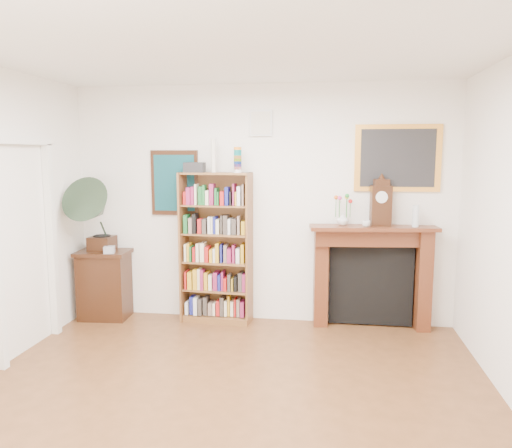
{
  "coord_description": "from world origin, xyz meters",
  "views": [
    {
      "loc": [
        0.79,
        -3.33,
        2.0
      ],
      "look_at": [
        0.07,
        1.6,
        1.29
      ],
      "focal_mm": 35.0,
      "sensor_mm": 36.0,
      "label": 1
    }
  ],
  "objects_px": {
    "bookshelf": "(216,239)",
    "fireplace": "(372,267)",
    "bottle_right": "(415,218)",
    "side_cabinet": "(105,284)",
    "cd_stack": "(109,250)",
    "teacup": "(366,224)",
    "gramophone": "(95,210)",
    "mantel_clock": "(381,203)",
    "bottle_left": "(416,216)",
    "flower_vase": "(343,219)"
  },
  "relations": [
    {
      "from": "gramophone",
      "to": "bottle_left",
      "type": "xyz_separation_m",
      "value": [
        3.68,
        0.17,
        -0.03
      ]
    },
    {
      "from": "flower_vase",
      "to": "bookshelf",
      "type": "bearing_deg",
      "value": -179.28
    },
    {
      "from": "gramophone",
      "to": "teacup",
      "type": "xyz_separation_m",
      "value": [
        3.14,
        0.1,
        -0.11
      ]
    },
    {
      "from": "cd_stack",
      "to": "bottle_right",
      "type": "height_order",
      "value": "bottle_right"
    },
    {
      "from": "fireplace",
      "to": "gramophone",
      "type": "xyz_separation_m",
      "value": [
        -3.23,
        -0.23,
        0.64
      ]
    },
    {
      "from": "side_cabinet",
      "to": "teacup",
      "type": "height_order",
      "value": "teacup"
    },
    {
      "from": "side_cabinet",
      "to": "flower_vase",
      "type": "relative_size",
      "value": 6.03
    },
    {
      "from": "flower_vase",
      "to": "cd_stack",
      "type": "bearing_deg",
      "value": -175.67
    },
    {
      "from": "cd_stack",
      "to": "bottle_right",
      "type": "xyz_separation_m",
      "value": [
        3.51,
        0.2,
        0.42
      ]
    },
    {
      "from": "mantel_clock",
      "to": "fireplace",
      "type": "bearing_deg",
      "value": 156.67
    },
    {
      "from": "gramophone",
      "to": "fireplace",
      "type": "bearing_deg",
      "value": 5.48
    },
    {
      "from": "side_cabinet",
      "to": "gramophone",
      "type": "height_order",
      "value": "gramophone"
    },
    {
      "from": "fireplace",
      "to": "mantel_clock",
      "type": "relative_size",
      "value": 2.76
    },
    {
      "from": "bookshelf",
      "to": "cd_stack",
      "type": "distance_m",
      "value": 1.27
    },
    {
      "from": "bottle_right",
      "to": "side_cabinet",
      "type": "bearing_deg",
      "value": -178.62
    },
    {
      "from": "cd_stack",
      "to": "flower_vase",
      "type": "height_order",
      "value": "flower_vase"
    },
    {
      "from": "gramophone",
      "to": "flower_vase",
      "type": "relative_size",
      "value": 6.51
    },
    {
      "from": "cd_stack",
      "to": "teacup",
      "type": "bearing_deg",
      "value": 2.19
    },
    {
      "from": "bottle_right",
      "to": "cd_stack",
      "type": "bearing_deg",
      "value": -176.73
    },
    {
      "from": "side_cabinet",
      "to": "cd_stack",
      "type": "xyz_separation_m",
      "value": [
        0.13,
        -0.11,
        0.46
      ]
    },
    {
      "from": "bookshelf",
      "to": "fireplace",
      "type": "xyz_separation_m",
      "value": [
        1.81,
        0.06,
        -0.29
      ]
    },
    {
      "from": "mantel_clock",
      "to": "bottle_left",
      "type": "bearing_deg",
      "value": -15.32
    },
    {
      "from": "bottle_left",
      "to": "gramophone",
      "type": "bearing_deg",
      "value": -177.4
    },
    {
      "from": "cd_stack",
      "to": "teacup",
      "type": "height_order",
      "value": "teacup"
    },
    {
      "from": "side_cabinet",
      "to": "teacup",
      "type": "bearing_deg",
      "value": -3.83
    },
    {
      "from": "gramophone",
      "to": "bottle_left",
      "type": "height_order",
      "value": "gramophone"
    },
    {
      "from": "gramophone",
      "to": "cd_stack",
      "type": "distance_m",
      "value": 0.5
    },
    {
      "from": "bookshelf",
      "to": "bottle_right",
      "type": "distance_m",
      "value": 2.28
    },
    {
      "from": "bookshelf",
      "to": "side_cabinet",
      "type": "relative_size",
      "value": 2.46
    },
    {
      "from": "bottle_left",
      "to": "bottle_right",
      "type": "xyz_separation_m",
      "value": [
        -0.01,
        0.02,
        -0.02
      ]
    },
    {
      "from": "bookshelf",
      "to": "gramophone",
      "type": "xyz_separation_m",
      "value": [
        -1.42,
        -0.17,
        0.35
      ]
    },
    {
      "from": "fireplace",
      "to": "cd_stack",
      "type": "relative_size",
      "value": 12.0
    },
    {
      "from": "mantel_clock",
      "to": "bottle_left",
      "type": "distance_m",
      "value": 0.4
    },
    {
      "from": "flower_vase",
      "to": "teacup",
      "type": "relative_size",
      "value": 1.51
    },
    {
      "from": "bookshelf",
      "to": "cd_stack",
      "type": "xyz_separation_m",
      "value": [
        -1.25,
        -0.19,
        -0.12
      ]
    },
    {
      "from": "bottle_right",
      "to": "mantel_clock",
      "type": "bearing_deg",
      "value": 175.41
    },
    {
      "from": "cd_stack",
      "to": "mantel_clock",
      "type": "distance_m",
      "value": 3.2
    },
    {
      "from": "fireplace",
      "to": "flower_vase",
      "type": "height_order",
      "value": "flower_vase"
    },
    {
      "from": "fireplace",
      "to": "bottle_left",
      "type": "distance_m",
      "value": 0.76
    },
    {
      "from": "fireplace",
      "to": "gramophone",
      "type": "height_order",
      "value": "gramophone"
    },
    {
      "from": "teacup",
      "to": "cd_stack",
      "type": "bearing_deg",
      "value": -177.81
    },
    {
      "from": "side_cabinet",
      "to": "mantel_clock",
      "type": "xyz_separation_m",
      "value": [
        3.27,
        0.12,
        1.03
      ]
    },
    {
      "from": "gramophone",
      "to": "mantel_clock",
      "type": "xyz_separation_m",
      "value": [
        3.3,
        0.21,
        0.1
      ]
    },
    {
      "from": "fireplace",
      "to": "bookshelf",
      "type": "bearing_deg",
      "value": 176.41
    },
    {
      "from": "bookshelf",
      "to": "gramophone",
      "type": "relative_size",
      "value": 2.28
    },
    {
      "from": "side_cabinet",
      "to": "flower_vase",
      "type": "xyz_separation_m",
      "value": [
        2.85,
        0.09,
        0.85
      ]
    },
    {
      "from": "flower_vase",
      "to": "teacup",
      "type": "distance_m",
      "value": 0.27
    },
    {
      "from": "mantel_clock",
      "to": "bottle_right",
      "type": "height_order",
      "value": "mantel_clock"
    },
    {
      "from": "bookshelf",
      "to": "bottle_left",
      "type": "height_order",
      "value": "bookshelf"
    },
    {
      "from": "bookshelf",
      "to": "bottle_left",
      "type": "distance_m",
      "value": 2.29
    }
  ]
}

